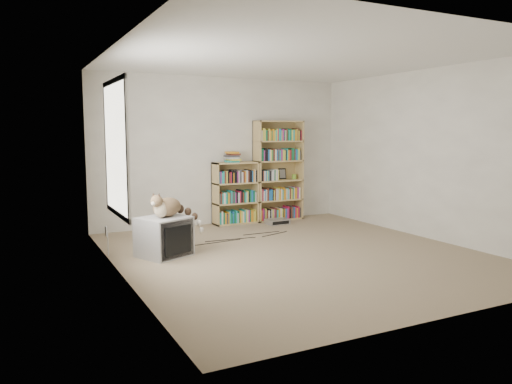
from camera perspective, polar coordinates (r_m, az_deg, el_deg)
name	(u,v)px	position (r m, az deg, el deg)	size (l,w,h in m)	color
floor	(297,254)	(6.57, 4.74, -7.06)	(4.50, 5.00, 0.01)	gray
wall_back	(222,151)	(8.62, -3.89, 4.68)	(4.50, 0.02, 2.50)	white
wall_front	(456,172)	(4.45, 21.89, 2.12)	(4.50, 0.02, 2.50)	white
wall_left	(119,163)	(5.55, -15.40, 3.22)	(0.02, 5.00, 2.50)	white
wall_right	(429,154)	(7.80, 19.13, 4.08)	(0.02, 5.00, 2.50)	white
ceiling	(299,58)	(6.44, 4.97, 15.07)	(4.50, 5.00, 0.02)	white
window	(116,148)	(5.75, -15.72, 4.83)	(0.02, 1.22, 1.52)	white
crt_tv	(164,237)	(6.49, -10.51, -5.05)	(0.74, 0.72, 0.50)	#B0AFB2
cat	(172,209)	(6.49, -9.59, -1.95)	(0.75, 0.50, 0.53)	#392917
bookcase_tall	(278,173)	(8.96, 2.52, 2.18)	(0.89, 0.30, 1.78)	tan
bookcase_short	(235,195)	(8.62, -2.40, -0.37)	(0.77, 0.30, 1.06)	tan
book_stack	(233,157)	(8.52, -2.70, 4.03)	(0.22, 0.28, 0.18)	#B81838
green_mug	(294,177)	(9.11, 4.35, 1.77)	(0.08, 0.08, 0.09)	#77AC31
framed_print	(282,174)	(9.10, 3.01, 2.11)	(0.15, 0.01, 0.20)	black
dvd_player	(277,221)	(8.62, 2.44, -3.39)	(0.38, 0.27, 0.09)	#A6A6AA
wall_outlet	(106,231)	(6.67, -16.76, -4.31)	(0.01, 0.08, 0.13)	silver
floor_cables	(241,236)	(7.64, -1.69, -5.03)	(1.20, 0.70, 0.01)	black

